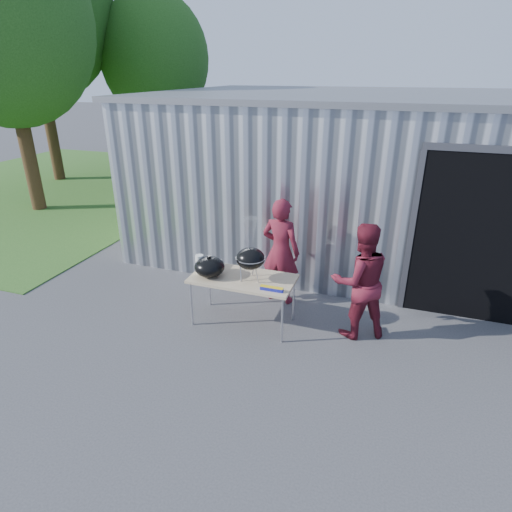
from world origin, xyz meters
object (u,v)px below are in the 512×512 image
at_px(kettle_grill, 250,252).
at_px(person_bystander, 360,281).
at_px(person_cook, 281,251).
at_px(folding_table, 243,280).

distance_m(kettle_grill, person_bystander, 1.56).
bearing_deg(person_cook, folding_table, 78.37).
xyz_separation_m(kettle_grill, person_bystander, (1.50, 0.28, -0.33)).
relative_size(kettle_grill, person_bystander, 0.55).
bearing_deg(person_cook, kettle_grill, 86.71).
bearing_deg(person_bystander, kettle_grill, -15.27).
relative_size(folding_table, person_cook, 0.87).
xyz_separation_m(person_cook, person_bystander, (1.31, -0.60, -0.03)).
bearing_deg(folding_table, person_cook, 69.28).
bearing_deg(person_bystander, person_cook, -50.45).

